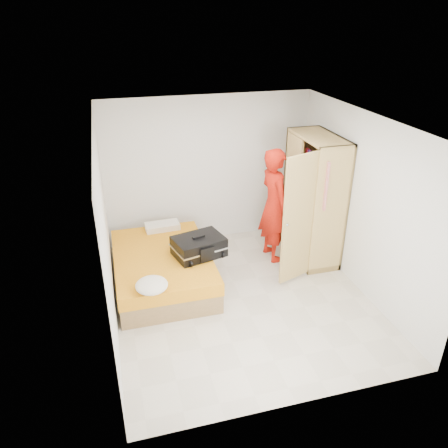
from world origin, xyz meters
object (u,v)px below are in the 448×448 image
object	(u,v)px
person	(274,205)
suitcase	(199,246)
bed	(163,268)
round_cushion	(152,285)
wardrobe	(312,203)

from	to	relation	value
person	suitcase	bearing A→B (deg)	102.79
bed	round_cushion	distance (m)	0.99
suitcase	round_cushion	distance (m)	1.10
person	suitcase	distance (m)	1.48
bed	person	world-z (taller)	person
bed	person	xyz separation A→B (m)	(1.91, 0.32, 0.71)
wardrobe	bed	bearing A→B (deg)	-176.94
bed	round_cushion	xyz separation A→B (m)	(-0.25, -0.90, 0.33)
round_cushion	wardrobe	bearing A→B (deg)	20.57
wardrobe	round_cushion	xyz separation A→B (m)	(-2.76, -1.03, -0.42)
suitcase	round_cushion	bearing A→B (deg)	-151.43
bed	person	bearing A→B (deg)	9.48
person	suitcase	size ratio (longest dim) A/B	2.25
wardrobe	round_cushion	size ratio (longest dim) A/B	4.89
person	round_cushion	world-z (taller)	person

